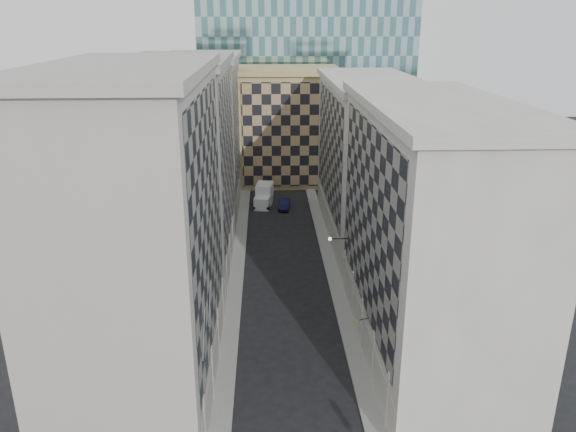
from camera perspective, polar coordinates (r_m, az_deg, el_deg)
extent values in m
cube|color=gray|center=(62.26, -5.20, -5.65)|extent=(1.50, 100.00, 0.15)
cube|color=gray|center=(62.59, 4.49, -5.49)|extent=(1.50, 100.00, 0.15)
cube|color=#A59F95|center=(41.20, -14.90, -2.43)|extent=(10.00, 22.00, 23.00)
cube|color=gray|center=(39.88, -8.23, -0.39)|extent=(0.25, 19.36, 18.00)
cube|color=#A59F95|center=(45.02, -7.62, -14.17)|extent=(0.45, 21.12, 3.20)
cube|color=#A59F95|center=(38.54, -16.45, 14.16)|extent=(10.80, 22.80, 0.70)
cylinder|color=#A59F95|center=(38.08, -9.02, -20.28)|extent=(0.90, 0.90, 4.40)
cylinder|color=#A59F95|center=(42.43, -8.19, -15.54)|extent=(0.90, 0.90, 4.40)
cylinder|color=#A59F95|center=(47.02, -7.55, -11.71)|extent=(0.90, 0.90, 4.40)
cylinder|color=#A59F95|center=(51.79, -7.04, -8.57)|extent=(0.90, 0.90, 4.40)
cube|color=gray|center=(61.96, -10.71, 4.72)|extent=(10.00, 22.00, 22.00)
cube|color=gray|center=(61.08, -6.24, 6.18)|extent=(0.25, 19.36, 17.00)
cube|color=gray|center=(64.44, -5.96, -3.30)|extent=(0.45, 21.12, 3.20)
cube|color=gray|center=(60.16, -11.41, 15.22)|extent=(10.80, 22.80, 0.70)
cylinder|color=gray|center=(56.69, -6.62, -5.96)|extent=(0.90, 0.90, 4.40)
cylinder|color=gray|center=(61.69, -6.27, -3.77)|extent=(0.90, 0.90, 4.40)
cylinder|color=gray|center=(66.77, -5.97, -1.91)|extent=(0.90, 0.90, 4.40)
cylinder|color=gray|center=(71.92, -5.72, -0.32)|extent=(0.90, 0.90, 4.40)
cube|color=#A59F95|center=(83.36, -8.62, 8.23)|extent=(10.00, 22.00, 21.00)
cube|color=gray|center=(82.70, -5.27, 9.34)|extent=(0.25, 19.36, 16.00)
cube|color=#A59F95|center=(85.13, -5.11, 2.43)|extent=(0.45, 21.12, 3.20)
cube|color=#A59F95|center=(81.99, -9.02, 15.69)|extent=(10.80, 22.80, 0.70)
cylinder|color=#A59F95|center=(77.11, -5.50, 1.06)|extent=(0.90, 0.90, 4.40)
cylinder|color=#A59F95|center=(82.34, -5.31, 2.27)|extent=(0.90, 0.90, 4.40)
cylinder|color=#A59F95|center=(87.60, -5.14, 3.33)|extent=(0.90, 0.90, 4.40)
cylinder|color=#A59F95|center=(92.90, -4.99, 4.27)|extent=(0.90, 0.90, 4.40)
cube|color=#AFABA0|center=(46.30, 14.05, -1.90)|extent=(10.00, 26.00, 20.00)
cube|color=gray|center=(44.66, 8.19, -0.24)|extent=(0.25, 22.88, 15.00)
cube|color=#AFABA0|center=(48.88, 7.72, -11.24)|extent=(0.45, 24.96, 3.20)
cube|color=#AFABA0|center=(43.72, 15.17, 10.84)|extent=(10.80, 26.80, 0.70)
cylinder|color=#AFABA0|center=(40.13, 10.59, -18.02)|extent=(0.90, 0.90, 4.40)
cylinder|color=#AFABA0|center=(44.26, 9.11, -13.97)|extent=(0.90, 0.90, 4.40)
cylinder|color=#AFABA0|center=(48.60, 7.93, -10.62)|extent=(0.90, 0.90, 4.40)
cylinder|color=#AFABA0|center=(53.09, 6.96, -7.82)|extent=(0.90, 0.90, 4.40)
cylinder|color=#AFABA0|center=(57.70, 6.16, -5.47)|extent=(0.90, 0.90, 4.40)
cube|color=#AFABA0|center=(71.56, 8.18, 5.59)|extent=(10.00, 28.00, 19.00)
cube|color=gray|center=(70.50, 4.31, 6.78)|extent=(0.25, 24.64, 14.00)
cube|color=#AFABA0|center=(73.14, 4.19, -0.43)|extent=(0.45, 26.88, 3.20)
cube|color=#AFABA0|center=(69.90, 8.58, 13.45)|extent=(10.80, 28.80, 0.70)
cube|color=tan|center=(96.00, 0.05, 9.00)|extent=(16.00, 14.00, 18.00)
cube|color=tan|center=(89.03, 0.24, 8.18)|extent=(15.20, 0.25, 16.50)
cube|color=tan|center=(94.75, 0.05, 14.60)|extent=(16.80, 14.80, 0.80)
cube|color=#2F2924|center=(109.05, -1.34, 12.91)|extent=(6.00, 6.00, 28.00)
cube|color=#2F2924|center=(108.37, -1.40, 20.66)|extent=(7.00, 7.00, 1.40)
cylinder|color=gray|center=(35.69, -8.57, -11.82)|extent=(0.10, 2.33, 2.33)
cylinder|color=gray|center=(39.15, -7.97, -8.79)|extent=(0.10, 2.33, 2.33)
cylinder|color=black|center=(54.68, 5.22, -2.31)|extent=(1.80, 0.08, 0.08)
sphere|color=#FFE5B2|center=(54.57, 4.29, -2.33)|extent=(0.36, 0.36, 0.36)
cube|color=white|center=(82.15, -2.64, 1.34)|extent=(2.49, 2.66, 1.79)
cube|color=white|center=(84.39, -2.41, 2.30)|extent=(2.75, 3.86, 3.09)
cylinder|color=black|center=(81.68, -3.41, 0.89)|extent=(0.42, 0.93, 0.90)
cylinder|color=black|center=(81.41, -2.02, 0.84)|extent=(0.42, 0.93, 0.90)
cylinder|color=black|center=(85.98, -2.95, 1.85)|extent=(0.42, 0.93, 0.90)
cylinder|color=black|center=(85.73, -1.63, 1.82)|extent=(0.42, 0.93, 0.90)
imported|color=#0E0F33|center=(82.23, -0.39, 1.24)|extent=(1.91, 4.40, 1.41)
cylinder|color=black|center=(44.93, 7.75, -10.33)|extent=(0.80, 0.36, 0.06)
cube|color=tan|center=(45.03, 6.83, -10.83)|extent=(0.33, 0.70, 0.73)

